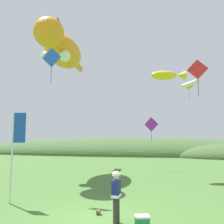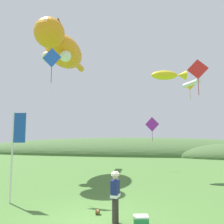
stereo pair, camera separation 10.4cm
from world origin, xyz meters
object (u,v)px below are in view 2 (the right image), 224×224
at_px(festival_attendant, 115,195).
at_px(kite_fish_windsock, 168,75).
at_px(kite_diamond_gold, 190,86).
at_px(kite_spool, 98,212).
at_px(kite_diamond_blue, 52,58).
at_px(kite_giant_cat, 62,50).
at_px(kite_tube_streamer, 191,83).
at_px(kite_diamond_red, 198,69).
at_px(kite_diamond_violet, 152,124).
at_px(festival_banner_pole, 16,143).
at_px(picnic_cooler, 141,221).

bearing_deg(festival_attendant, kite_fish_windsock, 71.93).
xyz_separation_m(kite_fish_windsock, kite_diamond_gold, (2.24, 2.99, -0.23)).
distance_m(kite_spool, kite_diamond_blue, 8.55).
bearing_deg(kite_giant_cat, kite_spool, -59.65).
bearing_deg(kite_tube_streamer, kite_diamond_red, -98.64).
distance_m(kite_tube_streamer, kite_diamond_violet, 5.09).
bearing_deg(kite_diamond_blue, festival_banner_pole, -112.50).
distance_m(picnic_cooler, kite_diamond_gold, 15.13).
bearing_deg(picnic_cooler, kite_diamond_violet, 85.83).
bearing_deg(kite_spool, kite_fish_windsock, 65.94).
xyz_separation_m(kite_spool, kite_tube_streamer, (5.75, 9.48, 7.20)).
height_order(festival_banner_pole, kite_tube_streamer, kite_tube_streamer).
xyz_separation_m(kite_diamond_blue, kite_diamond_red, (8.19, 0.89, -0.76)).
xyz_separation_m(kite_giant_cat, kite_diamond_violet, (7.71, 3.18, -6.40)).
height_order(kite_giant_cat, kite_diamond_gold, kite_giant_cat).
bearing_deg(festival_banner_pole, kite_tube_streamer, 41.23).
relative_size(picnic_cooler, festival_banner_pole, 0.13).
relative_size(festival_attendant, kite_fish_windsock, 0.63).
xyz_separation_m(kite_tube_streamer, kite_diamond_gold, (0.31, 2.07, 0.27)).
bearing_deg(kite_diamond_gold, picnic_cooler, -109.32).
distance_m(kite_spool, kite_diamond_violet, 12.79).
bearing_deg(kite_tube_streamer, kite_diamond_violet, 142.64).
relative_size(kite_fish_windsock, kite_diamond_red, 1.38).
bearing_deg(picnic_cooler, kite_fish_windsock, 77.33).
xyz_separation_m(kite_fish_windsock, kite_diamond_blue, (-7.14, -5.80, -0.32)).
height_order(kite_diamond_blue, kite_diamond_red, kite_diamond_blue).
bearing_deg(kite_diamond_red, festival_attendant, -132.94).
xyz_separation_m(picnic_cooler, kite_giant_cat, (-6.78, 9.59, 10.30)).
height_order(kite_giant_cat, kite_diamond_violet, kite_giant_cat).
relative_size(festival_banner_pole, kite_giant_cat, 0.43).
bearing_deg(kite_diamond_violet, kite_diamond_gold, -5.30).
relative_size(festival_banner_pole, kite_diamond_gold, 2.37).
distance_m(festival_attendant, picnic_cooler, 1.20).
bearing_deg(picnic_cooler, festival_attendant, 169.57).
xyz_separation_m(festival_attendant, kite_diamond_red, (4.08, 4.38, 5.78)).
bearing_deg(kite_tube_streamer, kite_diamond_blue, -143.46).
relative_size(festival_banner_pole, kite_diamond_violet, 1.85).
relative_size(kite_diamond_blue, kite_diamond_red, 1.01).
distance_m(kite_giant_cat, kite_diamond_gold, 11.86).
bearing_deg(festival_banner_pole, kite_giant_cat, 97.00).
height_order(kite_diamond_blue, kite_diamond_gold, kite_diamond_blue).
height_order(festival_attendant, festival_banner_pole, festival_banner_pole).
height_order(kite_tube_streamer, kite_diamond_red, kite_tube_streamer).
xyz_separation_m(kite_tube_streamer, kite_diamond_red, (-0.89, -5.83, -0.58)).
distance_m(kite_fish_windsock, kite_diamond_violet, 5.13).
xyz_separation_m(festival_banner_pole, kite_tube_streamer, (9.87, 8.65, 4.56)).
bearing_deg(picnic_cooler, kite_tube_streamer, 68.65).
xyz_separation_m(festival_attendant, festival_banner_pole, (-4.91, 1.56, 1.79)).
bearing_deg(festival_banner_pole, kite_diamond_gold, 46.48).
height_order(kite_giant_cat, kite_diamond_red, kite_giant_cat).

